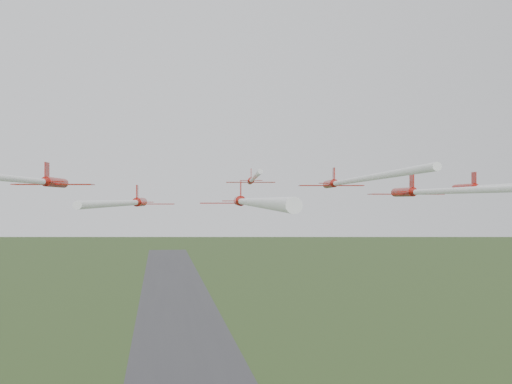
{
  "coord_description": "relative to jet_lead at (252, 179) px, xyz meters",
  "views": [
    {
      "loc": [
        -9.16,
        -99.42,
        52.67
      ],
      "look_at": [
        3.9,
        -3.95,
        53.68
      ],
      "focal_mm": 50.0,
      "sensor_mm": 36.0,
      "label": 1
    }
  ],
  "objects": [
    {
      "name": "jet_row3_right",
      "position": [
        25.59,
        -23.98,
        -1.43
      ],
      "size": [
        8.42,
        45.53,
        2.47
      ],
      "rotation": [
        0.0,
        0.0,
        -0.1
      ],
      "color": "#AA160D"
    },
    {
      "name": "jet_row3_left",
      "position": [
        -27.06,
        -26.17,
        -0.92
      ],
      "size": [
        9.56,
        50.5,
        2.81
      ],
      "rotation": [
        0.0,
        0.0,
        -0.1
      ],
      "color": "#AA160D"
    },
    {
      "name": "jet_row3_mid",
      "position": [
        -4.97,
        -32.36,
        -3.16
      ],
      "size": [
        10.15,
        68.63,
        2.96
      ],
      "rotation": [
        0.0,
        0.0,
        -0.08
      ],
      "color": "#AA160D"
    },
    {
      "name": "jet_row2_right",
      "position": [
        9.48,
        -17.59,
        -0.7
      ],
      "size": [
        11.22,
        62.17,
        2.79
      ],
      "rotation": [
        0.0,
        0.0,
        -0.11
      ],
      "color": "#AA160D"
    },
    {
      "name": "jet_lead",
      "position": [
        0.0,
        0.0,
        0.0
      ],
      "size": [
        8.39,
        46.0,
        2.36
      ],
      "rotation": [
        0.0,
        0.0,
        -0.1
      ],
      "color": "#AA160D"
    },
    {
      "name": "jet_row2_left",
      "position": [
        -17.08,
        -13.83,
        -3.34
      ],
      "size": [
        9.95,
        55.25,
        2.94
      ],
      "rotation": [
        0.0,
        0.0,
        -0.07
      ],
      "color": "#AA160D"
    },
    {
      "name": "jet_row4_right",
      "position": [
        11.96,
        -42.35,
        -2.17
      ],
      "size": [
        8.79,
        56.42,
        2.41
      ],
      "rotation": [
        0.0,
        0.0,
        -0.09
      ],
      "color": "#AA160D"
    },
    {
      "name": "runway",
      "position": [
        -4.47,
        195.79,
        -55.6
      ],
      "size": [
        38.0,
        900.0,
        0.04
      ],
      "primitive_type": "cube",
      "color": "#38383B",
      "rests_on": "ground"
    }
  ]
}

